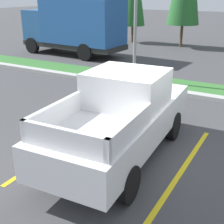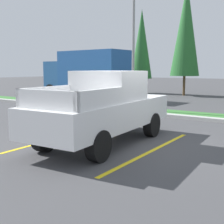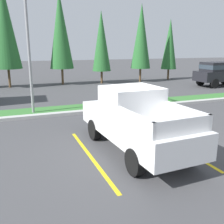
{
  "view_description": "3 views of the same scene",
  "coord_description": "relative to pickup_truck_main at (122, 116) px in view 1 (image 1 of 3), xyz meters",
  "views": [
    {
      "loc": [
        2.53,
        -6.54,
        3.84
      ],
      "look_at": [
        -1.42,
        0.4,
        0.71
      ],
      "focal_mm": 49.63,
      "sensor_mm": 36.0,
      "label": 1
    },
    {
      "loc": [
        4.35,
        -7.47,
        2.16
      ],
      "look_at": [
        -1.11,
        0.61,
        0.75
      ],
      "focal_mm": 48.14,
      "sensor_mm": 36.0,
      "label": 2
    },
    {
      "loc": [
        -4.35,
        -7.94,
        3.38
      ],
      "look_at": [
        -1.24,
        0.09,
        1.23
      ],
      "focal_mm": 42.04,
      "sensor_mm": 36.0,
      "label": 3
    }
  ],
  "objects": [
    {
      "name": "ground_plane",
      "position": [
        0.65,
        0.46,
        -1.04
      ],
      "size": [
        120.0,
        120.0,
        0.0
      ],
      "primitive_type": "plane",
      "color": "#424244"
    },
    {
      "name": "parking_line_near",
      "position": [
        -1.55,
        -0.05,
        -1.04
      ],
      "size": [
        0.12,
        4.8,
        0.01
      ],
      "primitive_type": "cube",
      "color": "yellow",
      "rests_on": "ground"
    },
    {
      "name": "parking_line_far",
      "position": [
        1.55,
        -0.05,
        -1.04
      ],
      "size": [
        0.12,
        4.8,
        0.01
      ],
      "primitive_type": "cube",
      "color": "yellow",
      "rests_on": "ground"
    },
    {
      "name": "curb_strip",
      "position": [
        0.65,
        5.46,
        -0.97
      ],
      "size": [
        56.0,
        0.4,
        0.15
      ],
      "primitive_type": "cube",
      "color": "#B2B2AD",
      "rests_on": "ground"
    },
    {
      "name": "grass_median",
      "position": [
        0.65,
        6.56,
        -1.01
      ],
      "size": [
        56.0,
        1.8,
        0.06
      ],
      "primitive_type": "cube",
      "color": "#387533",
      "rests_on": "ground"
    },
    {
      "name": "pickup_truck_main",
      "position": [
        0.0,
        0.0,
        0.0
      ],
      "size": [
        2.19,
        5.32,
        2.1
      ],
      "color": "black",
      "rests_on": "ground"
    },
    {
      "name": "cargo_truck_distant",
      "position": [
        -8.73,
        10.11,
        0.81
      ],
      "size": [
        6.94,
        2.87,
        3.4
      ],
      "color": "black",
      "rests_on": "ground"
    }
  ]
}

